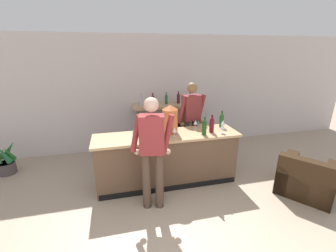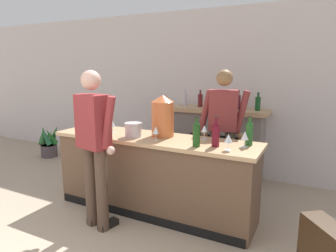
{
  "view_description": "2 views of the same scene",
  "coord_description": "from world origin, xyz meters",
  "px_view_note": "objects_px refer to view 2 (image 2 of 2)",
  "views": [
    {
      "loc": [
        -0.65,
        -1.39,
        2.38
      ],
      "look_at": [
        0.28,
        2.43,
        1.06
      ],
      "focal_mm": 24.0,
      "sensor_mm": 36.0,
      "label": 1
    },
    {
      "loc": [
        2.0,
        -0.84,
        1.81
      ],
      "look_at": [
        0.3,
        2.47,
        1.07
      ],
      "focal_mm": 32.0,
      "sensor_mm": 36.0,
      "label": 2
    }
  ],
  "objects_px": {
    "potted_plant_corner": "(49,143)",
    "wine_glass_near_bucket": "(245,136)",
    "ice_bucket_steel": "(133,130)",
    "wine_glass_back_row": "(156,130)",
    "wine_bottle_rose_blush": "(216,133)",
    "fireplace_stone": "(218,142)",
    "wine_glass_mid_counter": "(204,129)",
    "wine_glass_front_left": "(228,139)",
    "wine_bottle_chardonnay_pale": "(249,132)",
    "wine_bottle_merlot_tall": "(196,133)",
    "person_bartender": "(223,131)",
    "copper_dispenser": "(163,116)",
    "person_customer": "(94,144)",
    "wine_glass_by_dispenser": "(112,123)"
  },
  "relations": [
    {
      "from": "copper_dispenser",
      "to": "wine_bottle_chardonnay_pale",
      "type": "height_order",
      "value": "copper_dispenser"
    },
    {
      "from": "wine_bottle_chardonnay_pale",
      "to": "wine_glass_near_bucket",
      "type": "relative_size",
      "value": 1.86
    },
    {
      "from": "copper_dispenser",
      "to": "wine_glass_front_left",
      "type": "relative_size",
      "value": 2.96
    },
    {
      "from": "ice_bucket_steel",
      "to": "wine_bottle_rose_blush",
      "type": "height_order",
      "value": "wine_bottle_rose_blush"
    },
    {
      "from": "person_customer",
      "to": "copper_dispenser",
      "type": "distance_m",
      "value": 0.9
    },
    {
      "from": "person_customer",
      "to": "wine_glass_back_row",
      "type": "distance_m",
      "value": 0.71
    },
    {
      "from": "ice_bucket_steel",
      "to": "wine_glass_mid_counter",
      "type": "height_order",
      "value": "ice_bucket_steel"
    },
    {
      "from": "wine_bottle_chardonnay_pale",
      "to": "wine_glass_by_dispenser",
      "type": "xyz_separation_m",
      "value": [
        -1.7,
        -0.2,
        -0.02
      ]
    },
    {
      "from": "person_bartender",
      "to": "copper_dispenser",
      "type": "height_order",
      "value": "person_bartender"
    },
    {
      "from": "wine_glass_by_dispenser",
      "to": "wine_glass_front_left",
      "type": "xyz_separation_m",
      "value": [
        1.56,
        -0.12,
        -0.0
      ]
    },
    {
      "from": "person_bartender",
      "to": "wine_bottle_chardonnay_pale",
      "type": "height_order",
      "value": "person_bartender"
    },
    {
      "from": "wine_bottle_rose_blush",
      "to": "person_customer",
      "type": "bearing_deg",
      "value": -154.74
    },
    {
      "from": "fireplace_stone",
      "to": "wine_glass_front_left",
      "type": "distance_m",
      "value": 1.89
    },
    {
      "from": "fireplace_stone",
      "to": "ice_bucket_steel",
      "type": "height_order",
      "value": "fireplace_stone"
    },
    {
      "from": "wine_bottle_rose_blush",
      "to": "fireplace_stone",
      "type": "bearing_deg",
      "value": 106.52
    },
    {
      "from": "wine_bottle_rose_blush",
      "to": "person_bartender",
      "type": "bearing_deg",
      "value": 100.9
    },
    {
      "from": "wine_bottle_chardonnay_pale",
      "to": "wine_glass_front_left",
      "type": "height_order",
      "value": "wine_bottle_chardonnay_pale"
    },
    {
      "from": "wine_glass_mid_counter",
      "to": "wine_glass_front_left",
      "type": "distance_m",
      "value": 0.51
    },
    {
      "from": "copper_dispenser",
      "to": "wine_glass_near_bucket",
      "type": "bearing_deg",
      "value": -3.0
    },
    {
      "from": "person_customer",
      "to": "ice_bucket_steel",
      "type": "height_order",
      "value": "person_customer"
    },
    {
      "from": "potted_plant_corner",
      "to": "wine_bottle_rose_blush",
      "type": "relative_size",
      "value": 2.08
    },
    {
      "from": "wine_bottle_chardonnay_pale",
      "to": "wine_glass_by_dispenser",
      "type": "relative_size",
      "value": 1.78
    },
    {
      "from": "wine_bottle_chardonnay_pale",
      "to": "wine_glass_near_bucket",
      "type": "distance_m",
      "value": 0.11
    },
    {
      "from": "wine_bottle_chardonnay_pale",
      "to": "wine_glass_mid_counter",
      "type": "relative_size",
      "value": 1.89
    },
    {
      "from": "wine_bottle_merlot_tall",
      "to": "wine_glass_front_left",
      "type": "relative_size",
      "value": 1.91
    },
    {
      "from": "potted_plant_corner",
      "to": "wine_glass_near_bucket",
      "type": "height_order",
      "value": "wine_glass_near_bucket"
    },
    {
      "from": "person_bartender",
      "to": "ice_bucket_steel",
      "type": "height_order",
      "value": "person_bartender"
    },
    {
      "from": "wine_glass_front_left",
      "to": "fireplace_stone",
      "type": "bearing_deg",
      "value": 110.66
    },
    {
      "from": "wine_bottle_rose_blush",
      "to": "wine_bottle_merlot_tall",
      "type": "bearing_deg",
      "value": -152.65
    },
    {
      "from": "potted_plant_corner",
      "to": "wine_glass_back_row",
      "type": "relative_size",
      "value": 4.16
    },
    {
      "from": "person_customer",
      "to": "copper_dispenser",
      "type": "relative_size",
      "value": 3.49
    },
    {
      "from": "ice_bucket_steel",
      "to": "wine_glass_front_left",
      "type": "xyz_separation_m",
      "value": [
        1.21,
        -0.08,
        0.04
      ]
    },
    {
      "from": "wine_bottle_rose_blush",
      "to": "wine_glass_by_dispenser",
      "type": "bearing_deg",
      "value": 178.9
    },
    {
      "from": "wine_bottle_merlot_tall",
      "to": "wine_bottle_chardonnay_pale",
      "type": "distance_m",
      "value": 0.59
    },
    {
      "from": "fireplace_stone",
      "to": "potted_plant_corner",
      "type": "distance_m",
      "value": 3.46
    },
    {
      "from": "wine_glass_back_row",
      "to": "wine_glass_near_bucket",
      "type": "bearing_deg",
      "value": 9.43
    },
    {
      "from": "person_bartender",
      "to": "potted_plant_corner",
      "type": "bearing_deg",
      "value": 173.52
    },
    {
      "from": "wine_bottle_merlot_tall",
      "to": "wine_bottle_chardonnay_pale",
      "type": "relative_size",
      "value": 1.02
    },
    {
      "from": "potted_plant_corner",
      "to": "person_bartender",
      "type": "distance_m",
      "value": 3.85
    },
    {
      "from": "person_customer",
      "to": "wine_glass_near_bucket",
      "type": "distance_m",
      "value": 1.63
    },
    {
      "from": "wine_bottle_chardonnay_pale",
      "to": "wine_glass_by_dispenser",
      "type": "height_order",
      "value": "wine_bottle_chardonnay_pale"
    },
    {
      "from": "ice_bucket_steel",
      "to": "wine_glass_back_row",
      "type": "xyz_separation_m",
      "value": [
        0.33,
        -0.03,
        0.03
      ]
    },
    {
      "from": "wine_glass_back_row",
      "to": "wine_glass_by_dispenser",
      "type": "bearing_deg",
      "value": 173.99
    },
    {
      "from": "wine_bottle_rose_blush",
      "to": "wine_glass_near_bucket",
      "type": "distance_m",
      "value": 0.31
    },
    {
      "from": "potted_plant_corner",
      "to": "wine_bottle_merlot_tall",
      "type": "xyz_separation_m",
      "value": [
        3.71,
        -1.24,
        0.83
      ]
    },
    {
      "from": "wine_bottle_chardonnay_pale",
      "to": "wine_glass_front_left",
      "type": "relative_size",
      "value": 1.86
    },
    {
      "from": "wine_glass_mid_counter",
      "to": "wine_glass_back_row",
      "type": "distance_m",
      "value": 0.57
    },
    {
      "from": "ice_bucket_steel",
      "to": "wine_bottle_merlot_tall",
      "type": "xyz_separation_m",
      "value": [
        0.86,
        -0.08,
        0.06
      ]
    },
    {
      "from": "ice_bucket_steel",
      "to": "wine_glass_front_left",
      "type": "relative_size",
      "value": 1.23
    },
    {
      "from": "wine_glass_front_left",
      "to": "ice_bucket_steel",
      "type": "bearing_deg",
      "value": 176.4
    }
  ]
}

